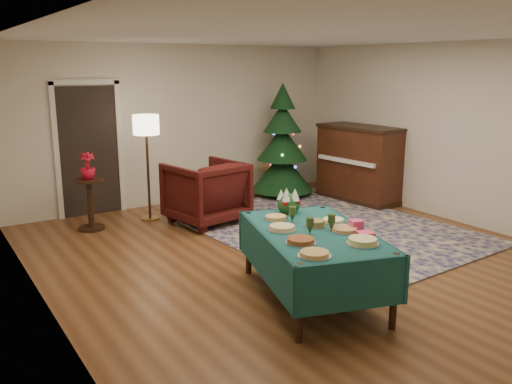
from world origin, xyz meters
TOP-DOWN VIEW (x-y plane):
  - room_shell at (0.00, 0.00)m, footprint 7.00×7.00m
  - doorway at (-1.60, 3.48)m, footprint 1.08×0.04m
  - rug at (1.04, 0.82)m, footprint 3.45×4.39m
  - buffet_table at (-0.65, -0.99)m, footprint 1.58×2.09m
  - platter_0 at (-1.11, -1.58)m, footprint 0.30×0.30m
  - platter_1 at (-0.53, -1.56)m, footprint 0.31×0.31m
  - platter_2 at (-0.99, -1.23)m, footprint 0.30×0.30m
  - platter_3 at (-0.40, -1.17)m, footprint 0.30×0.30m
  - platter_4 at (-0.90, -0.80)m, footprint 0.30×0.30m
  - platter_5 at (-0.54, -0.89)m, footprint 0.23×0.23m
  - platter_6 at (-0.28, -0.86)m, footprint 0.25×0.25m
  - platter_7 at (-0.73, -0.44)m, footprint 0.26×0.26m
  - goblet_0 at (-0.64, -0.62)m, footprint 0.08×0.08m
  - goblet_1 at (-0.49, -1.07)m, footprint 0.08×0.08m
  - goblet_2 at (-0.75, -1.05)m, footprint 0.08×0.08m
  - napkin_stack at (-0.32, -1.39)m, footprint 0.18×0.18m
  - gift_box at (-0.25, -1.18)m, footprint 0.14×0.14m
  - centerpiece at (-0.45, -0.29)m, footprint 0.26×0.26m
  - armchair at (-0.28, 2.06)m, footprint 1.16×1.11m
  - floor_lamp at (-0.94, 2.69)m, footprint 0.39×0.39m
  - side_table at (-1.87, 2.65)m, footprint 0.42×0.42m
  - potted_plant at (-1.87, 2.65)m, footprint 0.22×0.39m
  - christmas_tree at (1.72, 2.90)m, footprint 1.29×1.29m
  - piano at (2.66, 1.86)m, footprint 0.84×1.59m

SIDE VIEW (x-z plane):
  - rug at x=1.04m, z-range 0.00..0.02m
  - side_table at x=-1.87m, z-range -0.01..0.74m
  - armchair at x=-0.28m, z-range 0.00..1.05m
  - buffet_table at x=-0.65m, z-range 0.22..0.94m
  - piano at x=2.66m, z-range -0.01..1.31m
  - platter_6 at x=-0.28m, z-range 0.72..0.76m
  - platter_3 at x=-0.40m, z-range 0.72..0.76m
  - platter_7 at x=-0.73m, z-range 0.72..0.76m
  - napkin_stack at x=-0.32m, z-range 0.72..0.76m
  - platter_0 at x=-1.11m, z-range 0.72..0.77m
  - platter_4 at x=-0.90m, z-range 0.72..0.77m
  - platter_2 at x=-0.99m, z-range 0.72..0.77m
  - platter_1 at x=-0.53m, z-range 0.72..0.78m
  - platter_5 at x=-0.54m, z-range 0.72..0.79m
  - gift_box at x=-0.25m, z-range 0.72..0.82m
  - goblet_0 at x=-0.64m, z-range 0.73..0.90m
  - goblet_1 at x=-0.49m, z-range 0.73..0.90m
  - goblet_2 at x=-0.75m, z-range 0.73..0.90m
  - centerpiece at x=-0.45m, z-range 0.70..1.00m
  - potted_plant at x=-1.87m, z-range 0.75..0.97m
  - christmas_tree at x=1.72m, z-range -0.10..1.95m
  - doorway at x=-1.60m, z-range 0.02..2.18m
  - room_shell at x=0.00m, z-range -2.15..4.85m
  - floor_lamp at x=-0.94m, z-range 0.57..2.19m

